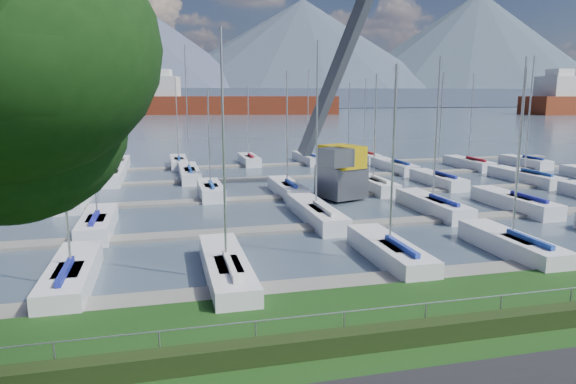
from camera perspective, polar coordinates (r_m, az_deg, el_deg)
name	(u,v)px	position (r m, az deg, el deg)	size (l,w,h in m)	color
water	(175,111)	(275.33, -12.49, 8.73)	(800.00, 540.00, 0.20)	#445364
hedge	(376,338)	(18.00, 9.78, -15.67)	(80.00, 0.70, 0.70)	black
fence	(372,309)	(17.97, 9.35, -12.70)	(0.04, 0.04, 80.00)	#92959A
foothill	(171,98)	(345.18, -12.84, 10.15)	(900.00, 80.00, 12.00)	#49546B
mountains	(177,44)	(421.72, -12.24, 15.78)	(1190.00, 360.00, 115.00)	#455665
docks	(248,199)	(42.51, -4.48, -0.83)	(90.00, 41.60, 0.25)	slate
crane	(342,131)	(43.63, 6.06, 6.80)	(7.44, 13.02, 22.35)	#56575D
cargo_ship_mid	(225,105)	(231.59, -7.00, 9.56)	(91.90, 33.55, 21.50)	maroon
sailboat_fleet	(214,130)	(44.55, -8.25, 6.86)	(75.68, 49.52, 13.72)	navy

